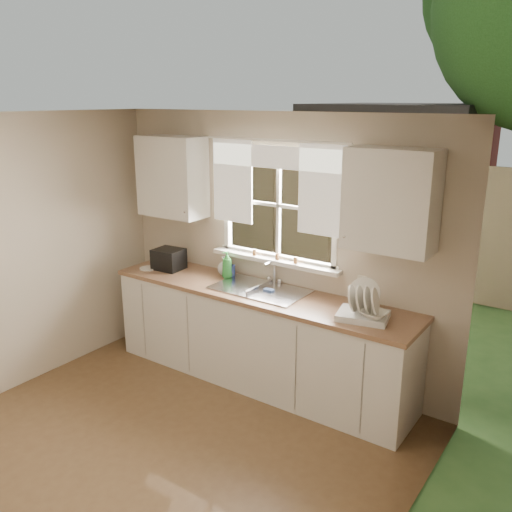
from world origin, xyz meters
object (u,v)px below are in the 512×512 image
Objects in this scene: soap_bottle_a at (227,265)px; black_appliance at (169,259)px; dish_rack at (363,309)px; cup at (157,264)px.

black_appliance is (-0.67, -0.12, -0.03)m from soap_bottle_a.
black_appliance is at bearing 178.19° from dish_rack.
black_appliance is (-2.19, 0.07, 0.03)m from dish_rack.
dish_rack reaches higher than soap_bottle_a.
cup is at bearing 179.55° from dish_rack.
soap_bottle_a reaches higher than cup.
dish_rack is 1.57× the size of black_appliance.
black_appliance is (0.13, 0.05, 0.06)m from cup.
dish_rack is at bearing -2.67° from cup.
dish_rack is 3.97× the size of cup.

